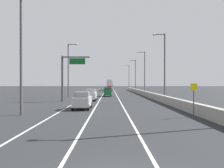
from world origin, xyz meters
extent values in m
plane|color=#26282B|center=(0.00, 64.00, 0.00)|extent=(320.00, 320.00, 0.00)
cube|color=silver|center=(-5.50, 55.00, 0.00)|extent=(0.16, 130.00, 0.00)
cube|color=silver|center=(-2.00, 55.00, 0.00)|extent=(0.16, 130.00, 0.00)
cube|color=silver|center=(1.50, 55.00, 0.00)|extent=(0.16, 130.00, 0.00)
cube|color=#9E998E|center=(8.12, 40.00, 0.55)|extent=(0.60, 120.00, 1.10)
cylinder|color=#47474C|center=(-8.00, 32.55, 3.75)|extent=(0.36, 0.36, 7.50)
cube|color=#47474C|center=(-5.75, 32.55, 7.30)|extent=(4.50, 0.20, 0.20)
cube|color=#0C5923|center=(-5.53, 32.43, 6.60)|extent=(2.60, 0.10, 1.00)
cylinder|color=#4C4C51|center=(7.22, 13.95, 1.20)|extent=(0.10, 0.10, 2.40)
cube|color=yellow|center=(7.22, 13.91, 2.70)|extent=(0.60, 0.04, 0.60)
cylinder|color=#4C4C51|center=(8.98, 33.05, 5.64)|extent=(0.24, 0.24, 11.29)
cube|color=#4C4C51|center=(8.08, 33.05, 11.14)|extent=(1.80, 0.12, 0.12)
sphere|color=beige|center=(7.18, 33.05, 11.14)|extent=(0.44, 0.44, 0.44)
cylinder|color=#4C4C51|center=(9.02, 56.49, 5.64)|extent=(0.24, 0.24, 11.29)
cube|color=#4C4C51|center=(8.12, 56.49, 11.14)|extent=(1.80, 0.12, 0.12)
sphere|color=beige|center=(7.22, 56.49, 11.14)|extent=(0.44, 0.44, 0.44)
cylinder|color=#4C4C51|center=(9.07, 79.94, 5.64)|extent=(0.24, 0.24, 11.29)
cube|color=#4C4C51|center=(8.17, 79.94, 11.14)|extent=(1.80, 0.12, 0.12)
sphere|color=beige|center=(7.27, 79.94, 11.14)|extent=(0.44, 0.44, 0.44)
cylinder|color=#4C4C51|center=(8.62, 103.39, 5.64)|extent=(0.24, 0.24, 11.29)
cube|color=#4C4C51|center=(7.72, 103.39, 11.14)|extent=(1.80, 0.12, 0.12)
sphere|color=beige|center=(6.82, 103.39, 11.14)|extent=(0.44, 0.44, 0.44)
cylinder|color=#4C4C51|center=(-8.59, 15.60, 5.64)|extent=(0.24, 0.24, 11.29)
cylinder|color=#4C4C51|center=(-8.93, 43.74, 5.64)|extent=(0.24, 0.24, 11.29)
cube|color=#4C4C51|center=(-8.03, 43.74, 11.14)|extent=(1.80, 0.12, 0.12)
sphere|color=beige|center=(-7.13, 43.74, 11.14)|extent=(0.44, 0.44, 0.44)
cube|color=#B7B7BC|center=(-3.40, 20.95, 0.88)|extent=(1.92, 4.33, 1.08)
cube|color=gray|center=(-3.40, 20.52, 1.72)|extent=(1.66, 1.96, 0.60)
cylinder|color=black|center=(-4.22, 22.66, 0.34)|extent=(0.23, 0.68, 0.68)
cylinder|color=black|center=(-2.52, 22.64, 0.34)|extent=(0.23, 0.68, 0.68)
cylinder|color=black|center=(-4.27, 19.26, 0.34)|extent=(0.23, 0.68, 0.68)
cylinder|color=black|center=(-2.57, 19.23, 0.34)|extent=(0.23, 0.68, 0.68)
cube|color=red|center=(-0.32, 82.65, 0.84)|extent=(1.86, 4.69, 1.00)
cube|color=maroon|center=(-0.33, 82.19, 1.64)|extent=(1.58, 2.13, 0.60)
cylinder|color=black|center=(-1.05, 84.54, 0.34)|extent=(0.24, 0.69, 0.68)
cylinder|color=black|center=(0.52, 84.50, 0.34)|extent=(0.24, 0.69, 0.68)
cylinder|color=black|center=(-1.16, 80.80, 0.34)|extent=(0.24, 0.69, 0.68)
cylinder|color=black|center=(0.41, 80.76, 0.34)|extent=(0.24, 0.69, 0.68)
cube|color=white|center=(-3.44, 34.25, 0.88)|extent=(1.79, 4.37, 1.07)
cube|color=#96969E|center=(-3.43, 33.82, 1.71)|extent=(1.57, 1.97, 0.60)
cylinder|color=black|center=(-4.25, 35.98, 0.34)|extent=(0.22, 0.68, 0.68)
cylinder|color=black|center=(-2.63, 35.99, 0.34)|extent=(0.22, 0.68, 0.68)
cylinder|color=black|center=(-4.24, 32.52, 0.34)|extent=(0.22, 0.68, 0.68)
cylinder|color=black|center=(-2.62, 32.53, 0.34)|extent=(0.22, 0.68, 0.68)
cube|color=#196033|center=(-0.73, 47.78, 0.90)|extent=(1.76, 4.14, 1.13)
cube|color=#1C4633|center=(-0.72, 47.37, 1.77)|extent=(1.53, 1.87, 0.60)
cylinder|color=black|center=(-1.52, 49.39, 0.34)|extent=(0.23, 0.68, 0.68)
cylinder|color=black|center=(0.04, 49.40, 0.34)|extent=(0.23, 0.68, 0.68)
cylinder|color=black|center=(-1.49, 46.16, 0.34)|extent=(0.23, 0.68, 0.68)
cylinder|color=black|center=(0.07, 46.18, 0.34)|extent=(0.23, 0.68, 0.68)
cube|color=silver|center=(-0.26, 92.94, 1.93)|extent=(2.57, 9.91, 2.86)
cube|color=gray|center=(-0.30, 95.12, 3.91)|extent=(2.15, 2.21, 1.10)
cylinder|color=black|center=(-1.46, 97.16, 0.50)|extent=(0.24, 1.00, 1.00)
cylinder|color=black|center=(0.78, 97.20, 0.50)|extent=(0.24, 1.00, 1.00)
cylinder|color=black|center=(-1.31, 88.69, 0.50)|extent=(0.24, 1.00, 1.00)
cylinder|color=black|center=(0.93, 88.73, 0.50)|extent=(0.24, 1.00, 1.00)
camera|label=1|loc=(-0.21, -7.41, 3.05)|focal=38.97mm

